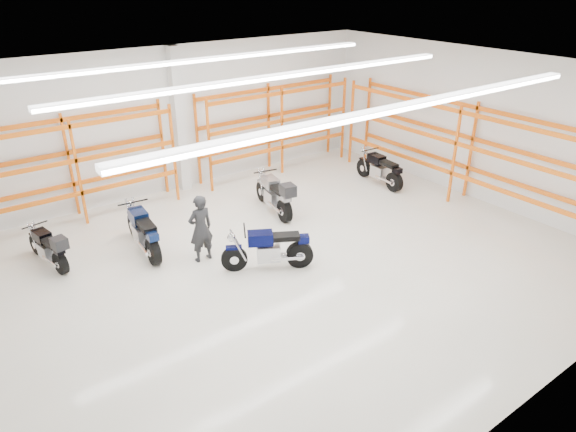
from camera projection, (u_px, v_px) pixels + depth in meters
ground at (291, 261)px, 12.66m from camera, size 14.00×14.00×0.00m
room_shell at (290, 131)px, 11.26m from camera, size 14.02×12.02×4.51m
motorcycle_main at (272, 250)px, 12.13m from camera, size 1.99×1.21×1.08m
motorcycle_back_a at (49, 248)px, 12.24m from camera, size 0.73×1.94×1.00m
motorcycle_back_b at (143, 233)px, 12.87m from camera, size 0.77×2.32×1.14m
motorcycle_back_c at (276, 195)px, 14.88m from camera, size 0.85×2.33×1.20m
motorcycle_back_d at (381, 170)px, 16.94m from camera, size 0.72×2.18×1.07m
standing_man at (201, 228)px, 12.35m from camera, size 0.64×0.43×1.72m
structural_column at (179, 121)px, 15.92m from camera, size 0.32×0.32×4.50m
pallet_racking_back_left at (72, 160)px, 14.06m from camera, size 5.67×0.87×3.00m
pallet_racking_back_right at (275, 121)px, 17.68m from camera, size 5.67×0.87×3.00m
pallet_racking_side at (464, 143)px, 15.34m from camera, size 0.87×9.07×3.00m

